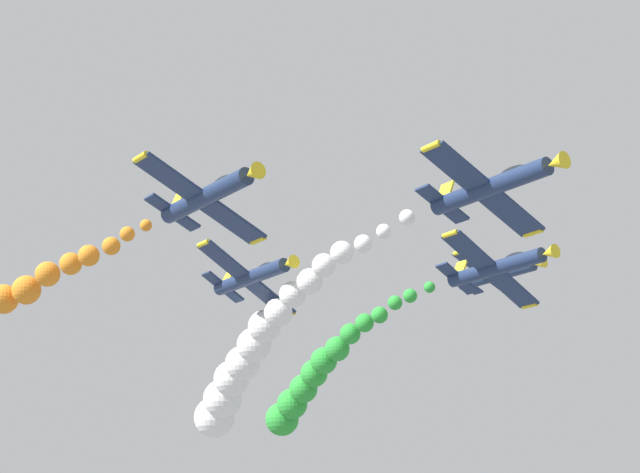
{
  "coord_description": "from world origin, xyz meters",
  "views": [
    {
      "loc": [
        43.43,
        56.3,
        94.66
      ],
      "look_at": [
        0.0,
        0.0,
        116.68
      ],
      "focal_mm": 58.47,
      "sensor_mm": 36.0,
      "label": 1
    }
  ],
  "objects_px": {
    "airplane_left_inner": "(497,267)",
    "airplane_left_outer": "(252,277)",
    "airplane_lead": "(492,186)",
    "airplane_right_inner": "(207,196)",
    "airplane_right_outer": "(498,275)"
  },
  "relations": [
    {
      "from": "airplane_lead",
      "to": "airplane_left_inner",
      "type": "bearing_deg",
      "value": -137.98
    },
    {
      "from": "airplane_right_inner",
      "to": "airplane_left_outer",
      "type": "relative_size",
      "value": 1.0
    },
    {
      "from": "airplane_lead",
      "to": "airplane_left_outer",
      "type": "bearing_deg",
      "value": -89.51
    },
    {
      "from": "airplane_lead",
      "to": "airplane_left_inner",
      "type": "relative_size",
      "value": 1.0
    },
    {
      "from": "airplane_lead",
      "to": "airplane_right_outer",
      "type": "relative_size",
      "value": 1.0
    },
    {
      "from": "airplane_lead",
      "to": "airplane_left_outer",
      "type": "xyz_separation_m",
      "value": [
        0.21,
        -25.02,
        -0.28
      ]
    },
    {
      "from": "airplane_right_inner",
      "to": "airplane_left_outer",
      "type": "bearing_deg",
      "value": -132.63
    },
    {
      "from": "airplane_left_inner",
      "to": "airplane_left_outer",
      "type": "height_order",
      "value": "airplane_left_outer"
    },
    {
      "from": "airplane_lead",
      "to": "airplane_right_inner",
      "type": "bearing_deg",
      "value": -42.42
    },
    {
      "from": "airplane_left_inner",
      "to": "airplane_left_outer",
      "type": "distance_m",
      "value": 18.73
    },
    {
      "from": "airplane_lead",
      "to": "airplane_right_outer",
      "type": "distance_m",
      "value": 35.89
    },
    {
      "from": "airplane_right_inner",
      "to": "airplane_left_outer",
      "type": "distance_m",
      "value": 18.32
    },
    {
      "from": "airplane_left_outer",
      "to": "airplane_right_outer",
      "type": "xyz_separation_m",
      "value": [
        -26.66,
        1.09,
        4.33
      ]
    },
    {
      "from": "airplane_lead",
      "to": "airplane_right_inner",
      "type": "relative_size",
      "value": 1.0
    },
    {
      "from": "airplane_left_inner",
      "to": "airplane_left_outer",
      "type": "relative_size",
      "value": 1.0
    }
  ]
}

